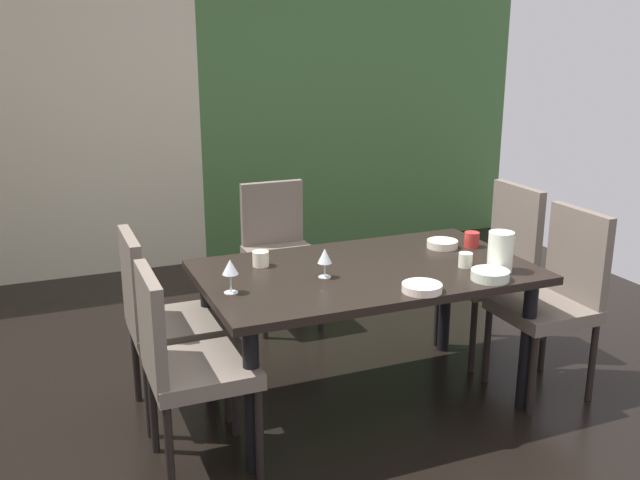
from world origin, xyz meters
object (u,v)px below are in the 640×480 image
(chair_right_far, at_px, (497,263))
(serving_bowl_rear, at_px, (442,244))
(chair_left_far, at_px, (161,314))
(wine_glass_near_shelf, at_px, (325,257))
(chair_head_far, at_px, (279,244))
(chair_right_near, at_px, (556,292))
(cup_near_window, at_px, (465,260))
(cup_south, at_px, (472,240))
(serving_bowl_center, at_px, (422,288))
(pitcher_front, at_px, (501,251))
(cup_east, at_px, (261,259))
(chair_left_near, at_px, (184,359))
(dining_table, at_px, (366,284))
(serving_bowl_west, at_px, (490,275))
(wine_glass_north, at_px, (230,268))

(chair_right_far, distance_m, serving_bowl_rear, 0.49)
(chair_left_far, bearing_deg, wine_glass_near_shelf, 67.48)
(chair_head_far, xyz_separation_m, chair_right_near, (1.02, -1.47, 0.02))
(chair_left_far, bearing_deg, chair_head_far, 135.49)
(cup_near_window, bearing_deg, cup_south, 51.24)
(chair_right_near, height_order, serving_bowl_rear, chair_right_near)
(wine_glass_near_shelf, bearing_deg, chair_head_far, 80.84)
(serving_bowl_center, xyz_separation_m, pitcher_front, (0.50, 0.11, 0.08))
(cup_east, bearing_deg, chair_head_far, 66.18)
(cup_near_window, bearing_deg, chair_left_near, -176.51)
(dining_table, bearing_deg, cup_east, 153.55)
(cup_south, height_order, pitcher_front, pitcher_front)
(pitcher_front, bearing_deg, serving_bowl_west, -142.90)
(dining_table, xyz_separation_m, chair_right_far, (0.98, 0.26, -0.09))
(chair_right_near, distance_m, wine_glass_north, 1.73)
(serving_bowl_west, distance_m, serving_bowl_rear, 0.55)
(wine_glass_near_shelf, distance_m, cup_near_window, 0.72)
(chair_right_near, height_order, chair_left_near, chair_right_near)
(chair_head_far, relative_size, chair_left_near, 0.99)
(chair_left_near, height_order, cup_south, chair_left_near)
(chair_head_far, xyz_separation_m, cup_near_window, (0.51, -1.38, 0.24))
(chair_head_far, bearing_deg, cup_east, 66.18)
(chair_left_near, height_order, cup_near_window, chair_left_near)
(wine_glass_north, xyz_separation_m, cup_east, (0.24, 0.32, -0.08))
(serving_bowl_center, distance_m, serving_bowl_rear, 0.72)
(wine_glass_near_shelf, distance_m, cup_east, 0.37)
(chair_right_near, bearing_deg, chair_right_far, -0.26)
(wine_glass_near_shelf, xyz_separation_m, serving_bowl_rear, (0.78, 0.21, -0.08))
(chair_right_near, height_order, wine_glass_near_shelf, chair_right_near)
(serving_bowl_center, distance_m, cup_east, 0.84)
(wine_glass_near_shelf, relative_size, serving_bowl_center, 0.78)
(serving_bowl_west, distance_m, cup_near_window, 0.21)
(chair_left_near, bearing_deg, dining_table, 104.79)
(chair_head_far, bearing_deg, dining_table, 91.85)
(dining_table, height_order, wine_glass_north, wine_glass_north)
(chair_left_far, relative_size, cup_south, 11.51)
(chair_left_far, distance_m, cup_near_window, 1.52)
(chair_left_near, xyz_separation_m, cup_near_window, (1.44, 0.09, 0.23))
(chair_left_far, xyz_separation_m, wine_glass_north, (0.26, -0.34, 0.31))
(chair_right_far, xyz_separation_m, serving_bowl_rear, (-0.44, -0.09, 0.19))
(serving_bowl_rear, height_order, cup_near_window, cup_near_window)
(serving_bowl_west, xyz_separation_m, serving_bowl_rear, (0.07, 0.54, -0.00))
(chair_right_far, distance_m, wine_glass_near_shelf, 1.29)
(serving_bowl_rear, relative_size, pitcher_front, 0.84)
(chair_right_near, bearing_deg, cup_near_window, 80.29)
(cup_near_window, bearing_deg, chair_head_far, 110.10)
(serving_bowl_center, relative_size, cup_east, 2.22)
(wine_glass_near_shelf, bearing_deg, wine_glass_north, -175.62)
(wine_glass_near_shelf, height_order, serving_bowl_center, wine_glass_near_shelf)
(cup_near_window, distance_m, pitcher_front, 0.18)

